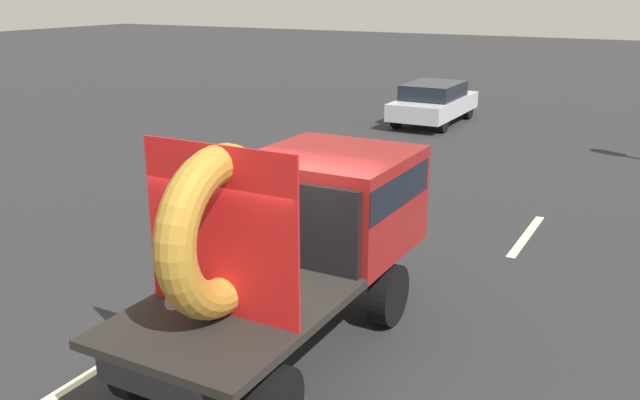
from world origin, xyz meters
name	(u,v)px	position (x,y,z in m)	size (l,w,h in m)	color
ground_plane	(258,348)	(0.00, 0.00, 0.00)	(120.00, 120.00, 0.00)	#28282B
flatbed_truck	(306,225)	(0.34, 0.70, 1.52)	(2.02, 4.83, 2.94)	black
distant_sedan	(434,102)	(-3.19, 15.57, 0.74)	(1.82, 4.24, 1.38)	black
lane_dash_left_near	(64,390)	(-1.43, -1.87, 0.00)	(2.69, 0.16, 0.01)	beige
lane_dash_left_far	(350,212)	(-1.43, 5.59, 0.00)	(2.23, 0.16, 0.01)	beige
lane_dash_right_far	(526,236)	(2.11, 5.90, 0.00)	(2.47, 0.16, 0.01)	beige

